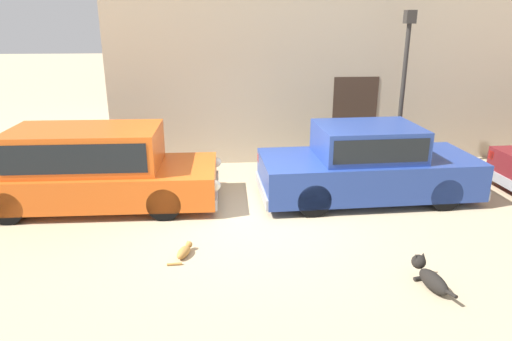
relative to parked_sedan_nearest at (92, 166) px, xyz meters
name	(u,v)px	position (x,y,z in m)	size (l,w,h in m)	color
ground_plane	(251,222)	(2.96, -1.03, -0.79)	(80.00, 80.00, 0.00)	tan
parked_sedan_nearest	(92,166)	(0.00, 0.00, 0.00)	(4.71, 1.80, 1.52)	#D15619
parked_sedan_second	(367,163)	(5.33, -0.03, -0.06)	(4.40, 1.89, 1.49)	navy
stray_dog_spotted	(429,276)	(5.23, -3.27, -0.64)	(0.33, 0.95, 0.37)	black
stray_cat	(184,251)	(1.86, -2.17, -0.72)	(0.36, 0.54, 0.15)	#B77F3D
street_lamp	(405,71)	(6.59, 1.67, 1.54)	(0.22, 0.22, 3.61)	#2D2B28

